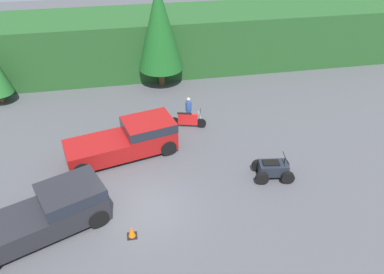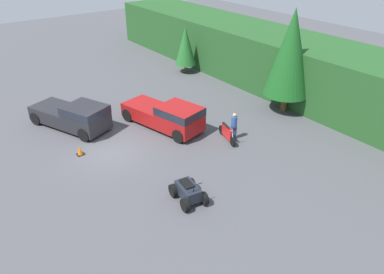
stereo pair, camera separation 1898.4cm
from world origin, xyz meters
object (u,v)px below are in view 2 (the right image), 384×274
pickup_truck_red (168,115)px  pickup_truck_second (75,115)px  dirt_bike (227,133)px  rider_person (234,125)px  quad_atv (188,192)px  traffic_cone (80,151)px

pickup_truck_red → pickup_truck_second: 6.03m
dirt_bike → pickup_truck_red: bearing=-133.4°
dirt_bike → rider_person: bearing=90.4°
pickup_truck_red → dirt_bike: 4.08m
pickup_truck_second → quad_atv: 10.51m
traffic_cone → quad_atv: bearing=19.9°
pickup_truck_red → rider_person: size_ratio=3.47×
rider_person → traffic_cone: size_ratio=3.19×
quad_atv → pickup_truck_red: bearing=162.2°
pickup_truck_second → rider_person: 10.28m
pickup_truck_second → traffic_cone: bearing=-40.9°
dirt_bike → pickup_truck_second: bearing=-119.8°
rider_person → traffic_cone: (-3.93, -8.42, -0.70)m
pickup_truck_red → traffic_cone: size_ratio=11.08×
rider_person → traffic_cone: bearing=-83.6°
pickup_truck_red → quad_atv: 7.59m
quad_atv → rider_person: rider_person is taller
quad_atv → traffic_cone: size_ratio=3.77×
pickup_truck_second → traffic_cone: (3.27, -1.08, -0.72)m
dirt_bike → rider_person: size_ratio=1.23×
pickup_truck_red → quad_atv: size_ratio=2.94×
dirt_bike → traffic_cone: size_ratio=3.91×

